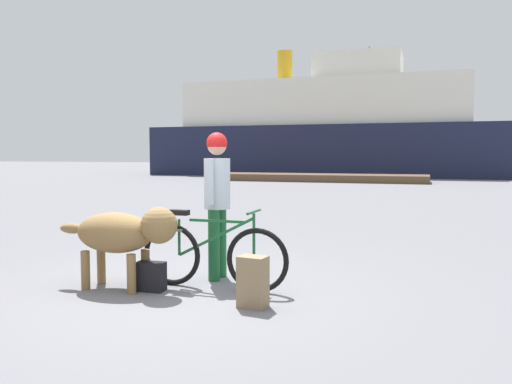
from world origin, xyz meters
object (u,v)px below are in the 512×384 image
(bicycle, at_px, (212,255))
(ferry_boat, at_px, (325,131))
(person_cyclist, at_px, (217,190))
(dog, at_px, (123,233))
(backpack, at_px, (253,282))
(handbag_pannier, at_px, (151,276))

(bicycle, distance_m, ferry_boat, 32.22)
(person_cyclist, bearing_deg, dog, -135.90)
(dog, bearing_deg, person_cyclist, 44.10)
(dog, relative_size, ferry_boat, 0.06)
(person_cyclist, distance_m, dog, 1.23)
(bicycle, xyz_separation_m, backpack, (0.67, -0.53, -0.13))
(bicycle, distance_m, person_cyclist, 0.85)
(bicycle, xyz_separation_m, ferry_boat, (-4.74, 31.74, 2.85))
(backpack, height_order, ferry_boat, ferry_boat)
(handbag_pannier, xyz_separation_m, ferry_boat, (-4.12, 32.05, 3.07))
(bicycle, xyz_separation_m, person_cyclist, (-0.12, 0.45, 0.71))
(person_cyclist, height_order, handbag_pannier, person_cyclist)
(person_cyclist, height_order, backpack, person_cyclist)
(person_cyclist, distance_m, handbag_pannier, 1.31)
(person_cyclist, xyz_separation_m, dog, (-0.82, -0.80, -0.45))
(person_cyclist, xyz_separation_m, ferry_boat, (-4.61, 31.29, 2.14))
(backpack, relative_size, ferry_boat, 0.02)
(ferry_boat, bearing_deg, dog, -83.26)
(backpack, xyz_separation_m, handbag_pannier, (-1.29, 0.22, -0.10))
(person_cyclist, bearing_deg, bicycle, -74.77)
(ferry_boat, bearing_deg, person_cyclist, -81.61)
(dog, bearing_deg, ferry_boat, 96.74)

